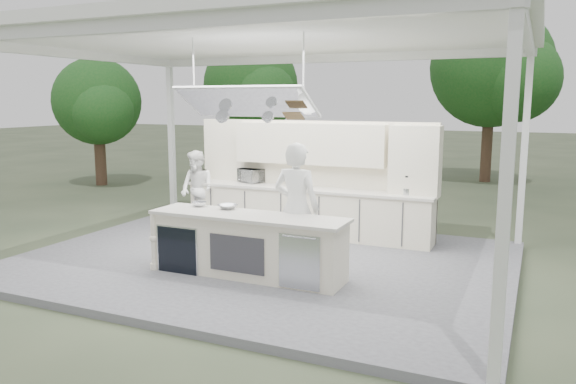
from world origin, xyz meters
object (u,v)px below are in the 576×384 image
at_px(back_counter, 306,211).
at_px(head_chef, 296,208).
at_px(demo_island, 247,245).
at_px(sous_chef, 197,190).

bearing_deg(back_counter, head_chef, -71.14).
height_order(demo_island, head_chef, head_chef).
bearing_deg(sous_chef, demo_island, -27.30).
xyz_separation_m(back_counter, sous_chef, (-2.30, -0.38, 0.34)).
distance_m(demo_island, head_chef, 0.95).
height_order(back_counter, sous_chef, sous_chef).
relative_size(head_chef, sous_chef, 1.25).
xyz_separation_m(demo_island, head_chef, (0.62, 0.48, 0.54)).
bearing_deg(back_counter, sous_chef, -170.59).
height_order(head_chef, sous_chef, head_chef).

